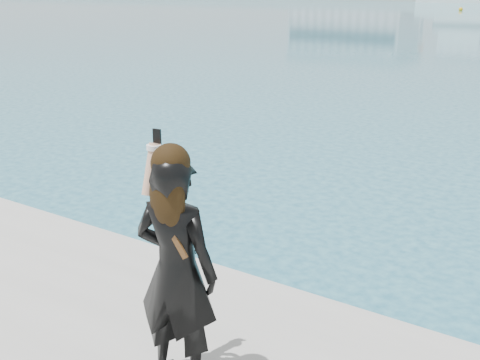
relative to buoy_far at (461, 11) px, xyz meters
The scene contains 2 objects.
buoy_far is the anchor object (origin of this frame).
woman 79.29m from the buoy_far, 76.56° to the right, with size 0.60×0.44×1.60m.
Camera 1 is at (1.83, -3.02, 3.25)m, focal length 45.00 mm.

